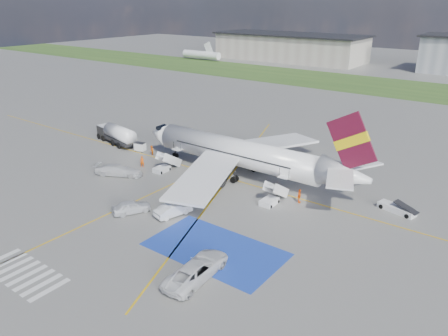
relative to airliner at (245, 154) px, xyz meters
The scene contains 21 objects.
ground 14.48m from the airliner, 96.14° to the right, with size 400.00×400.00×0.00m, color #60605E.
grass_strip 81.08m from the airliner, 91.06° to the left, with size 400.00×30.00×0.01m, color #2D4C1E.
taxiway_line_main 4.21m from the airliner, 126.97° to the right, with size 120.00×0.20×0.01m, color gold.
taxiway_line_cross 25.10m from the airliner, 105.17° to the right, with size 0.20×60.00×0.01m, color gold.
taxiway_line_diag 4.21m from the airliner, 126.97° to the right, with size 0.20×60.00×0.01m, color gold.
staging_box 20.19m from the airliner, 64.74° to the right, with size 14.00×8.00×0.01m, color #1B39A2.
crosswalk 32.35m from the airliner, 95.90° to the right, with size 9.00×4.00×0.01m.
terminal_west 129.04m from the airliner, 115.97° to the left, with size 60.00×22.00×10.00m, color #A0978A.
airliner is the anchor object (origin of this frame).
airstairs_fwd 12.52m from the airliner, 154.30° to the right, with size 1.90×5.20×3.60m.
airstairs_aft 9.59m from the airliner, 35.25° to the right, with size 1.90×5.20×3.60m.
fuel_tanker 26.85m from the airliner, behind, with size 10.15×4.52×3.36m.
gpu_cart 20.60m from the airliner, behind, with size 1.97×1.48×1.48m.
belt_loader 21.16m from the airliner, ahead, with size 4.93×2.63×1.42m.
car_silver_a 18.28m from the airliner, 104.44° to the right, with size 1.85×4.60×1.57m, color silver.
car_silver_b 15.29m from the airliner, 90.11° to the right, with size 1.61×4.63×1.52m, color silver.
van_white_a 25.03m from the airliner, 66.08° to the right, with size 2.76×5.99×2.25m, color silver.
van_white_b 18.39m from the airliner, 144.66° to the right, with size 2.15×5.29×2.07m, color silver.
crew_fwd 16.08m from the airliner, 157.10° to the right, with size 0.64×0.42×1.74m, color #E7550C.
crew_nose 17.68m from the airliner, behind, with size 0.77×0.60×1.59m, color orange.
crew_aft 10.99m from the airliner, 16.77° to the right, with size 1.06×0.44×1.81m, color #FF5D0D.
Camera 1 is at (33.75, -34.34, 23.95)m, focal length 35.00 mm.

